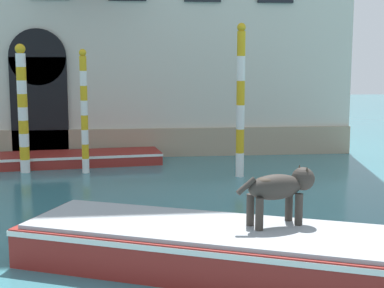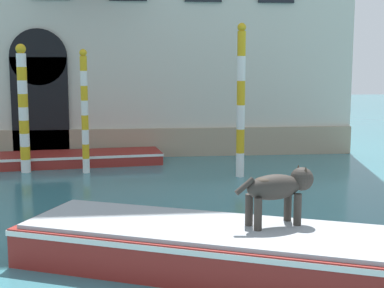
# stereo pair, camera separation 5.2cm
# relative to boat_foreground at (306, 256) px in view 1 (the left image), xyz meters

# --- Properties ---
(boat_foreground) EXTENTS (8.68, 5.17, 0.67)m
(boat_foreground) POSITION_rel_boat_foreground_xyz_m (0.00, 0.00, 0.00)
(boat_foreground) COLOR maroon
(boat_foreground) RESTS_ON ground_plane
(dog_on_deck) EXTENTS (1.28, 0.62, 0.88)m
(dog_on_deck) POSITION_rel_boat_foreground_xyz_m (-0.25, 0.53, 0.88)
(dog_on_deck) COLOR #332D28
(dog_on_deck) RESTS_ON boat_foreground
(boat_moored_near_palazzo) EXTENTS (5.80, 2.21, 0.38)m
(boat_moored_near_palazzo) POSITION_rel_boat_foreground_xyz_m (-4.38, 9.80, -0.15)
(boat_moored_near_palazzo) COLOR maroon
(boat_moored_near_palazzo) RESTS_ON ground_plane
(mooring_pole_0) EXTENTS (0.29, 0.29, 3.70)m
(mooring_pole_0) POSITION_rel_boat_foreground_xyz_m (-5.55, 8.68, 1.52)
(mooring_pole_0) COLOR white
(mooring_pole_0) RESTS_ON ground_plane
(mooring_pole_1) EXTENTS (0.24, 0.24, 4.23)m
(mooring_pole_1) POSITION_rel_boat_foreground_xyz_m (0.55, 7.39, 1.78)
(mooring_pole_1) COLOR white
(mooring_pole_1) RESTS_ON ground_plane
(mooring_pole_2) EXTENTS (0.21, 0.21, 3.55)m
(mooring_pole_2) POSITION_rel_boat_foreground_xyz_m (-3.79, 8.43, 1.44)
(mooring_pole_2) COLOR white
(mooring_pole_2) RESTS_ON ground_plane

